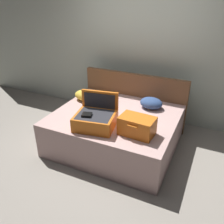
{
  "coord_description": "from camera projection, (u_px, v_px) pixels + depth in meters",
  "views": [
    {
      "loc": [
        1.35,
        -2.59,
        2.28
      ],
      "look_at": [
        0.0,
        0.28,
        0.66
      ],
      "focal_mm": 38.56,
      "sensor_mm": 36.0,
      "label": 1
    }
  ],
  "objects": [
    {
      "name": "ground_plane",
      "position": [
        104.0,
        158.0,
        3.64
      ],
      "size": [
        12.0,
        12.0,
        0.0
      ],
      "primitive_type": "plane",
      "color": "gray"
    },
    {
      "name": "bed",
      "position": [
        115.0,
        130.0,
        3.83
      ],
      "size": [
        1.86,
        1.58,
        0.56
      ],
      "primitive_type": "cube",
      "color": "#BC9993",
      "rests_on": "ground"
    },
    {
      "name": "headboard",
      "position": [
        134.0,
        99.0,
        4.41
      ],
      "size": [
        1.9,
        0.08,
        0.97
      ],
      "primitive_type": "cube",
      "color": "brown",
      "rests_on": "ground"
    },
    {
      "name": "pillow_near_headboard",
      "position": [
        151.0,
        103.0,
        3.88
      ],
      "size": [
        0.41,
        0.35,
        0.17
      ],
      "primitive_type": "ellipsoid",
      "rotation": [
        0.0,
        0.0,
        -0.14
      ],
      "color": "navy",
      "rests_on": "bed"
    },
    {
      "name": "back_wall",
      "position": [
        144.0,
        50.0,
        4.38
      ],
      "size": [
        8.0,
        0.1,
        2.6
      ],
      "primitive_type": "cube",
      "color": "#B7C1B2",
      "rests_on": "ground"
    },
    {
      "name": "hard_case_medium",
      "position": [
        137.0,
        126.0,
        3.15
      ],
      "size": [
        0.47,
        0.33,
        0.25
      ],
      "rotation": [
        0.0,
        0.0,
        -0.07
      ],
      "color": "#D16619",
      "rests_on": "bed"
    },
    {
      "name": "pillow_center_head",
      "position": [
        87.0,
        95.0,
        4.15
      ],
      "size": [
        0.45,
        0.31,
        0.18
      ],
      "primitive_type": "ellipsoid",
      "rotation": [
        0.0,
        0.0,
        0.02
      ],
      "color": "gold",
      "rests_on": "bed"
    },
    {
      "name": "hard_case_large",
      "position": [
        96.0,
        118.0,
        3.34
      ],
      "size": [
        0.61,
        0.57,
        0.45
      ],
      "rotation": [
        0.0,
        0.0,
        0.18
      ],
      "color": "#D16619",
      "rests_on": "bed"
    }
  ]
}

